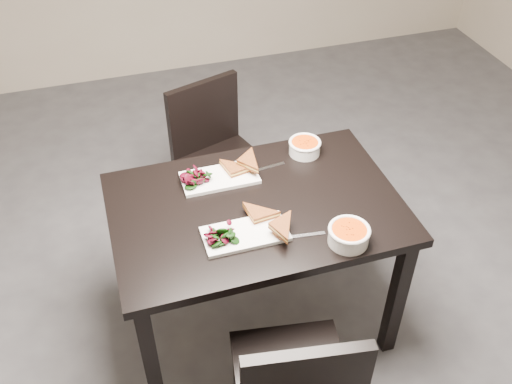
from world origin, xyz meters
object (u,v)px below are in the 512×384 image
soup_bowl_far (305,146)px  table (256,222)px  plate_far (220,178)px  soup_bowl_near (349,234)px  plate_near (245,234)px  chair_far (216,150)px

soup_bowl_far → table: bearing=-138.9°
plate_far → soup_bowl_far: soup_bowl_far is taller
soup_bowl_near → plate_far: soup_bowl_near is taller
plate_near → plate_far: (-0.01, 0.37, -0.00)m
chair_far → plate_near: chair_far is taller
table → plate_far: plate_far is taller
table → chair_far: chair_far is taller
plate_near → soup_bowl_far: soup_bowl_far is taller
plate_near → soup_bowl_far: bearing=46.7°
table → plate_near: plate_near is taller
soup_bowl_near → plate_far: 0.64m
table → soup_bowl_far: size_ratio=8.07×
table → plate_near: size_ratio=3.61×
plate_far → soup_bowl_far: (0.42, 0.07, 0.03)m
chair_far → table: bearing=-109.0°
chair_far → soup_bowl_far: 0.66m
plate_near → soup_bowl_near: (0.37, -0.15, 0.03)m
plate_near → soup_bowl_near: soup_bowl_near is taller
table → chair_far: bearing=89.1°
table → soup_bowl_far: soup_bowl_far is taller
plate_far → soup_bowl_far: size_ratio=2.23×
soup_bowl_near → soup_bowl_far: soup_bowl_near is taller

